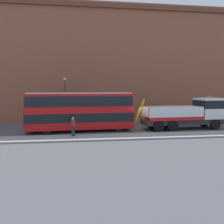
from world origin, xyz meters
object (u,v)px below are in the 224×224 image
recovery_tow_truck (187,113)px  street_lamp (65,97)px  pedestrian_onlooker (73,127)px  double_decker_bus (80,110)px

recovery_tow_truck → street_lamp: bearing=150.8°
recovery_tow_truck → pedestrian_onlooker: recovery_tow_truck is taller
recovery_tow_truck → street_lamp: size_ratio=1.75×
street_lamp → pedestrian_onlooker: bearing=-84.4°
double_decker_bus → pedestrian_onlooker: (-0.72, -3.38, -1.25)m
pedestrian_onlooker → street_lamp: bearing=69.4°
recovery_tow_truck → double_decker_bus: 11.76m
recovery_tow_truck → pedestrian_onlooker: size_ratio=5.97×
recovery_tow_truck → double_decker_bus: double_decker_bus is taller
pedestrian_onlooker → street_lamp: (-0.96, 9.75, 2.49)m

